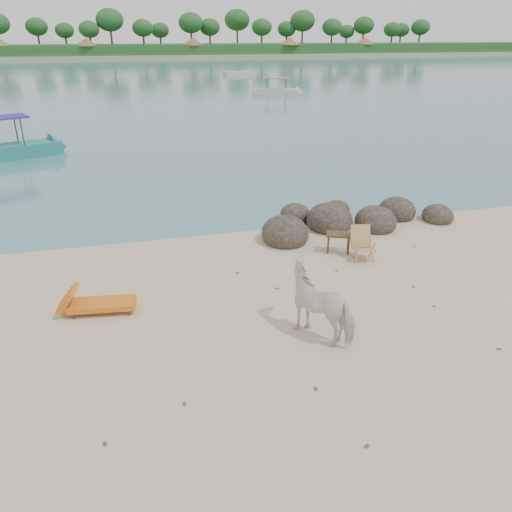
{
  "coord_description": "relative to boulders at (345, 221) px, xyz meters",
  "views": [
    {
      "loc": [
        -3.45,
        -8.11,
        5.68
      ],
      "look_at": [
        -0.79,
        2.0,
        1.0
      ],
      "focal_mm": 35.0,
      "sensor_mm": 36.0,
      "label": 1
    }
  ],
  "objects": [
    {
      "name": "boat_mid",
      "position": [
        9.08,
        37.46,
        1.1
      ],
      "size": [
        5.41,
        3.44,
        2.65
      ],
      "primitive_type": null,
      "rotation": [
        0.0,
        0.0,
        -0.45
      ],
      "color": "beige",
      "rests_on": "water"
    },
    {
      "name": "far_shore",
      "position": [
        -3.09,
        164.41,
        -0.22
      ],
      "size": [
        420.0,
        90.0,
        1.4
      ],
      "primitive_type": "cube",
      "color": "tan",
      "rests_on": "ground"
    },
    {
      "name": "cow",
      "position": [
        -3.01,
        -5.58,
        0.48
      ],
      "size": [
        1.59,
        1.79,
        1.4
      ],
      "primitive_type": "imported",
      "rotation": [
        0.0,
        0.0,
        3.77
      ],
      "color": "silver",
      "rests_on": "ground"
    },
    {
      "name": "boulders",
      "position": [
        0.0,
        0.0,
        0.0
      ],
      "size": [
        6.58,
        3.11,
        1.07
      ],
      "rotation": [
        0.0,
        0.0,
        -0.2
      ],
      "color": "black",
      "rests_on": "ground"
    },
    {
      "name": "water",
      "position": [
        -3.09,
        84.41,
        -0.22
      ],
      "size": [
        400.0,
        400.0,
        0.0
      ],
      "primitive_type": "plane",
      "color": "#3C7178",
      "rests_on": "ground"
    },
    {
      "name": "boat_far",
      "position": [
        11.26,
        63.45,
        0.12
      ],
      "size": [
        5.93,
        2.9,
        0.67
      ],
      "primitive_type": null,
      "rotation": [
        0.0,
        0.0,
        0.29
      ],
      "color": "#B6B6B2",
      "rests_on": "water"
    },
    {
      "name": "far_scenery",
      "position": [
        -3.06,
        131.11,
        2.92
      ],
      "size": [
        420.0,
        18.0,
        9.5
      ],
      "color": "#1E4C1E",
      "rests_on": "ground"
    },
    {
      "name": "deck_chair",
      "position": [
        -0.57,
        -2.49,
        0.24
      ],
      "size": [
        0.69,
        0.74,
        0.91
      ],
      "primitive_type": null,
      "rotation": [
        0.0,
        0.0,
        -0.19
      ],
      "color": "tan",
      "rests_on": "ground"
    },
    {
      "name": "lounge_chair",
      "position": [
        -7.37,
        -3.54,
        0.05
      ],
      "size": [
        1.86,
        0.86,
        0.54
      ],
      "primitive_type": null,
      "rotation": [
        0.0,
        0.0,
        -0.13
      ],
      "color": "orange",
      "rests_on": "ground"
    },
    {
      "name": "dead_leaves",
      "position": [
        -2.56,
        -5.12,
        -0.22
      ],
      "size": [
        8.68,
        6.78,
        0.0
      ],
      "color": "brown",
      "rests_on": "ground"
    },
    {
      "name": "side_table",
      "position": [
        -1.02,
        -1.81,
        0.06
      ],
      "size": [
        0.81,
        0.68,
        0.56
      ],
      "primitive_type": null,
      "rotation": [
        0.0,
        0.0,
        -0.4
      ],
      "color": "#382416",
      "rests_on": "ground"
    }
  ]
}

